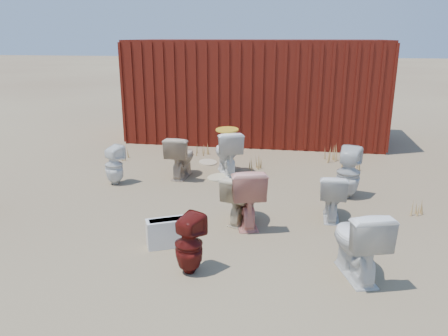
% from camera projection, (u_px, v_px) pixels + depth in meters
% --- Properties ---
extents(ground, '(100.00, 100.00, 0.00)m').
position_uv_depth(ground, '(217.00, 217.00, 6.25)').
color(ground, brown).
rests_on(ground, ground).
extents(shipping_container, '(6.00, 2.40, 2.40)m').
position_uv_depth(shipping_container, '(256.00, 90.00, 10.80)').
color(shipping_container, '#4D120C').
rests_on(shipping_container, ground).
extents(toilet_front_pink, '(0.67, 0.91, 0.82)m').
position_uv_depth(toilet_front_pink, '(245.00, 195.00, 5.91)').
color(toilet_front_pink, '#E29082').
rests_on(toilet_front_pink, ground).
extents(toilet_front_c, '(0.39, 0.66, 0.67)m').
position_uv_depth(toilet_front_c, '(332.00, 196.00, 6.11)').
color(toilet_front_c, silver).
rests_on(toilet_front_c, ground).
extents(toilet_front_maroon, '(0.41, 0.41, 0.67)m').
position_uv_depth(toilet_front_maroon, '(189.00, 244.00, 4.69)').
color(toilet_front_maroon, '#5F1410').
rests_on(toilet_front_maroon, ground).
extents(toilet_front_e, '(0.66, 0.88, 0.80)m').
position_uv_depth(toilet_front_e, '(357.00, 242.00, 4.61)').
color(toilet_front_e, silver).
rests_on(toilet_front_e, ground).
extents(toilet_back_a, '(0.40, 0.41, 0.68)m').
position_uv_depth(toilet_back_a, '(114.00, 165.00, 7.54)').
color(toilet_back_a, white).
rests_on(toilet_back_a, ground).
extents(toilet_back_beige_left, '(0.46, 0.77, 0.77)m').
position_uv_depth(toilet_back_beige_left, '(181.00, 156.00, 7.93)').
color(toilet_back_beige_left, '#C0A88D').
rests_on(toilet_back_beige_left, ground).
extents(toilet_back_beige_right, '(0.56, 0.75, 0.68)m').
position_uv_depth(toilet_back_beige_right, '(242.00, 198.00, 6.00)').
color(toilet_back_beige_right, beige).
rests_on(toilet_back_beige_right, ground).
extents(toilet_back_yellowlid, '(0.73, 0.92, 0.82)m').
position_uv_depth(toilet_back_yellowlid, '(227.00, 152.00, 8.13)').
color(toilet_back_yellowlid, white).
rests_on(toilet_back_yellowlid, ground).
extents(toilet_back_e, '(0.46, 0.46, 0.82)m').
position_uv_depth(toilet_back_e, '(348.00, 173.00, 6.88)').
color(toilet_back_e, silver).
rests_on(toilet_back_e, ground).
extents(yellow_lid, '(0.42, 0.52, 0.02)m').
position_uv_depth(yellow_lid, '(227.00, 130.00, 8.00)').
color(yellow_lid, gold).
rests_on(yellow_lid, toilet_back_yellowlid).
extents(loose_tank, '(0.54, 0.40, 0.35)m').
position_uv_depth(loose_tank, '(167.00, 233.00, 5.33)').
color(loose_tank, silver).
rests_on(loose_tank, ground).
extents(loose_lid_near, '(0.55, 0.61, 0.02)m').
position_uv_depth(loose_lid_near, '(219.00, 177.00, 7.96)').
color(loose_lid_near, beige).
rests_on(loose_lid_near, ground).
extents(loose_lid_far, '(0.52, 0.58, 0.02)m').
position_uv_depth(loose_lid_far, '(208.00, 162.00, 8.90)').
color(loose_lid_far, '#C5B28F').
rests_on(loose_lid_far, ground).
extents(weed_clump_a, '(0.36, 0.36, 0.29)m').
position_uv_depth(weed_clump_a, '(119.00, 152.00, 9.13)').
color(weed_clump_a, '#A78043').
rests_on(weed_clump_a, ground).
extents(weed_clump_b, '(0.32, 0.32, 0.30)m').
position_uv_depth(weed_clump_b, '(255.00, 162.00, 8.41)').
color(weed_clump_b, '#A78043').
rests_on(weed_clump_b, ground).
extents(weed_clump_c, '(0.36, 0.36, 0.29)m').
position_uv_depth(weed_clump_c, '(352.00, 162.00, 8.43)').
color(weed_clump_c, '#A78043').
rests_on(weed_clump_c, ground).
extents(weed_clump_d, '(0.30, 0.30, 0.26)m').
position_uv_depth(weed_clump_d, '(201.00, 149.00, 9.50)').
color(weed_clump_d, '#A78043').
rests_on(weed_clump_d, ground).
extents(weed_clump_e, '(0.34, 0.34, 0.34)m').
position_uv_depth(weed_clump_e, '(331.00, 153.00, 8.97)').
color(weed_clump_e, '#A78043').
rests_on(weed_clump_e, ground).
extents(weed_clump_f, '(0.28, 0.28, 0.22)m').
position_uv_depth(weed_clump_f, '(416.00, 206.00, 6.36)').
color(weed_clump_f, '#A78043').
rests_on(weed_clump_f, ground).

